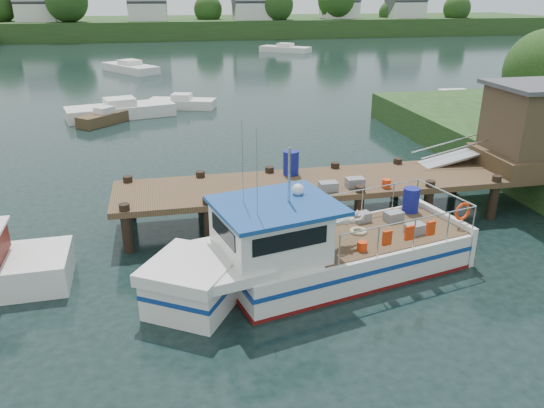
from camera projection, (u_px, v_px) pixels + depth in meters
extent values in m
plane|color=black|center=(291.00, 220.00, 18.70)|extent=(160.00, 160.00, 0.00)
cylinder|color=#332114|center=(536.00, 121.00, 26.27)|extent=(0.50, 0.50, 3.05)
cube|color=#29491E|center=(178.00, 27.00, 94.34)|extent=(140.00, 24.00, 3.00)
cylinder|color=#332114|center=(1.00, 27.00, 84.15)|extent=(0.60, 0.60, 4.20)
cylinder|color=#332114|center=(70.00, 25.00, 82.53)|extent=(0.60, 0.60, 4.80)
sphere|color=#244418|center=(67.00, 1.00, 81.20)|extent=(6.34, 6.34, 6.34)
cylinder|color=#332114|center=(143.00, 30.00, 86.80)|extent=(0.60, 0.60, 3.00)
sphere|color=#244418|center=(142.00, 15.00, 85.97)|extent=(3.96, 3.96, 3.96)
cylinder|color=#332114|center=(209.00, 26.00, 90.62)|extent=(0.60, 0.60, 3.60)
sphere|color=#244418|center=(208.00, 9.00, 89.62)|extent=(4.75, 4.75, 4.75)
cylinder|color=#332114|center=(276.00, 25.00, 88.99)|extent=(0.60, 0.60, 4.20)
sphere|color=#244418|center=(277.00, 5.00, 87.83)|extent=(5.54, 5.54, 5.54)
cylinder|color=#332114|center=(335.00, 21.00, 92.81)|extent=(0.60, 0.60, 4.80)
sphere|color=#244418|center=(336.00, 0.00, 91.48)|extent=(6.34, 6.34, 6.34)
cylinder|color=#332114|center=(389.00, 25.00, 97.08)|extent=(0.60, 0.60, 3.00)
sphere|color=#244418|center=(390.00, 13.00, 96.25)|extent=(3.96, 3.96, 3.96)
cylinder|color=#332114|center=(455.00, 24.00, 95.46)|extent=(0.60, 0.60, 3.60)
sphere|color=#244418|center=(457.00, 8.00, 94.46)|extent=(4.75, 4.75, 4.75)
cube|color=silver|center=(38.00, 14.00, 83.69)|extent=(6.00, 5.00, 3.00)
cube|color=#47474C|center=(36.00, 1.00, 82.97)|extent=(6.20, 5.09, 5.09)
cube|color=silver|center=(148.00, 13.00, 86.05)|extent=(6.00, 5.00, 3.00)
cube|color=#47474C|center=(147.00, 1.00, 85.34)|extent=(6.20, 5.09, 5.09)
cube|color=silver|center=(252.00, 13.00, 88.42)|extent=(6.00, 5.00, 3.00)
cube|color=#47474C|center=(252.00, 1.00, 87.70)|extent=(6.20, 5.09, 5.09)
cube|color=silver|center=(339.00, 12.00, 93.31)|extent=(6.00, 5.00, 3.00)
cube|color=#47474C|center=(340.00, 0.00, 92.60)|extent=(6.20, 5.09, 5.09)
cube|color=silver|center=(405.00, 11.00, 94.71)|extent=(6.00, 5.00, 3.00)
cube|color=#47474C|center=(406.00, 0.00, 94.00)|extent=(6.20, 5.09, 5.09)
cube|color=#4F3A25|center=(347.00, 182.00, 18.60)|extent=(16.00, 3.00, 0.20)
cylinder|color=black|center=(127.00, 233.00, 16.22)|extent=(0.32, 0.32, 1.90)
cylinder|color=black|center=(130.00, 202.00, 18.58)|extent=(0.32, 0.32, 1.90)
cylinder|color=black|center=(209.00, 226.00, 16.70)|extent=(0.32, 0.32, 1.90)
cylinder|color=black|center=(202.00, 197.00, 19.06)|extent=(0.32, 0.32, 1.90)
cylinder|color=black|center=(286.00, 219.00, 17.19)|extent=(0.32, 0.32, 1.90)
cylinder|color=black|center=(270.00, 191.00, 19.54)|extent=(0.32, 0.32, 1.90)
cylinder|color=black|center=(359.00, 213.00, 17.67)|extent=(0.32, 0.32, 1.90)
cylinder|color=black|center=(334.00, 187.00, 20.02)|extent=(0.32, 0.32, 1.90)
cylinder|color=black|center=(428.00, 207.00, 18.15)|extent=(0.32, 0.32, 1.90)
cylinder|color=black|center=(396.00, 182.00, 20.51)|extent=(0.32, 0.32, 1.90)
cylinder|color=black|center=(493.00, 201.00, 18.63)|extent=(0.32, 0.32, 1.90)
cylinder|color=black|center=(455.00, 178.00, 20.99)|extent=(0.32, 0.32, 1.90)
cylinder|color=black|center=(511.00, 173.00, 21.47)|extent=(0.32, 0.32, 1.90)
cube|color=#4F3A25|center=(525.00, 159.00, 19.80)|extent=(3.20, 3.00, 0.60)
cube|color=#4B3A29|center=(532.00, 122.00, 19.27)|extent=(2.60, 2.60, 2.40)
cube|color=#47474C|center=(539.00, 86.00, 18.78)|extent=(3.00, 3.00, 0.15)
cube|color=#A5A8AD|center=(456.00, 157.00, 20.19)|extent=(3.34, 0.90, 0.79)
cylinder|color=silver|center=(464.00, 147.00, 19.64)|extent=(3.34, 0.05, 0.76)
cylinder|color=silver|center=(453.00, 141.00, 20.37)|extent=(3.34, 0.05, 0.76)
cube|color=slate|center=(328.00, 186.00, 17.40)|extent=(0.60, 0.40, 0.30)
cube|color=slate|center=(355.00, 182.00, 17.78)|extent=(0.60, 0.40, 0.30)
cylinder|color=red|center=(386.00, 183.00, 17.70)|extent=(0.30, 0.30, 0.28)
cylinder|color=navy|center=(291.00, 163.00, 18.87)|extent=(0.56, 0.56, 0.85)
cube|color=silver|center=(345.00, 255.00, 15.11)|extent=(7.20, 4.15, 1.04)
cube|color=silver|center=(192.00, 290.00, 13.36)|extent=(2.64, 2.64, 1.04)
cube|color=silver|center=(191.00, 268.00, 13.11)|extent=(2.87, 2.91, 0.32)
cube|color=silver|center=(225.00, 261.00, 13.47)|extent=(2.33, 2.91, 0.27)
cube|color=navy|center=(345.00, 251.00, 15.06)|extent=(7.30, 4.20, 0.13)
cube|color=navy|center=(192.00, 286.00, 13.31)|extent=(2.69, 2.69, 0.13)
cube|color=#630F0E|center=(344.00, 270.00, 15.29)|extent=(7.29, 4.18, 0.13)
cube|color=#4F3A25|center=(377.00, 232.00, 15.34)|extent=(5.29, 3.46, 0.04)
cube|color=silver|center=(441.00, 231.00, 16.45)|extent=(0.78, 2.68, 1.22)
cube|color=silver|center=(270.00, 232.00, 13.75)|extent=(2.99, 2.85, 1.35)
cube|color=black|center=(290.00, 241.00, 12.66)|extent=(1.94, 0.48, 0.45)
cube|color=black|center=(252.00, 207.00, 14.64)|extent=(1.94, 0.48, 0.45)
cube|color=black|center=(223.00, 231.00, 13.15)|extent=(0.40, 1.59, 0.45)
cube|color=navy|center=(276.00, 205.00, 13.55)|extent=(3.57, 3.23, 0.11)
cylinder|color=silver|center=(289.00, 175.00, 13.40)|extent=(0.09, 0.09, 1.44)
cylinder|color=silver|center=(257.00, 173.00, 12.47)|extent=(0.03, 0.03, 2.17)
cylinder|color=silver|center=(243.00, 162.00, 13.23)|extent=(0.03, 0.03, 2.17)
sphere|color=silver|center=(298.00, 190.00, 14.10)|extent=(0.39, 0.39, 0.32)
cylinder|color=silver|center=(412.00, 220.00, 14.02)|extent=(4.41, 1.04, 0.04)
cylinder|color=silver|center=(359.00, 190.00, 16.12)|extent=(4.41, 1.04, 0.04)
cylinder|color=silver|center=(446.00, 192.00, 15.96)|extent=(0.59, 2.43, 0.04)
cylinder|color=silver|center=(339.00, 251.00, 13.32)|extent=(0.05, 0.05, 0.86)
cylinder|color=silver|center=(294.00, 215.00, 15.42)|extent=(0.05, 0.05, 0.86)
cylinder|color=silver|center=(378.00, 242.00, 13.78)|extent=(0.05, 0.05, 0.86)
cylinder|color=silver|center=(329.00, 209.00, 15.88)|extent=(0.05, 0.05, 0.86)
cylinder|color=silver|center=(414.00, 234.00, 14.24)|extent=(0.05, 0.05, 0.86)
cylinder|color=silver|center=(362.00, 203.00, 16.33)|extent=(0.05, 0.05, 0.86)
cylinder|color=silver|center=(448.00, 226.00, 14.70)|extent=(0.05, 0.05, 0.86)
cylinder|color=silver|center=(393.00, 197.00, 16.79)|extent=(0.05, 0.05, 0.86)
cylinder|color=silver|center=(474.00, 220.00, 15.06)|extent=(0.05, 0.05, 0.86)
cylinder|color=silver|center=(417.00, 192.00, 17.16)|extent=(0.05, 0.05, 0.86)
cube|color=slate|center=(415.00, 229.00, 15.18)|extent=(0.61, 0.47, 0.29)
cube|color=slate|center=(394.00, 216.00, 16.01)|extent=(0.61, 0.47, 0.29)
cube|color=slate|center=(362.00, 217.00, 15.96)|extent=(0.56, 0.44, 0.29)
cylinder|color=navy|center=(411.00, 200.00, 16.57)|extent=(0.61, 0.61, 0.79)
cylinder|color=red|center=(362.00, 246.00, 14.18)|extent=(0.32, 0.32, 0.27)
torus|color=#BFB28C|center=(358.00, 231.00, 15.26)|extent=(0.61, 0.61, 0.11)
torus|color=red|center=(463.00, 211.00, 15.50)|extent=(0.57, 0.21, 0.56)
cube|color=red|center=(387.00, 238.00, 13.85)|extent=(0.27, 0.14, 0.41)
cube|color=red|center=(409.00, 233.00, 14.13)|extent=(0.27, 0.14, 0.41)
cube|color=red|center=(431.00, 228.00, 14.41)|extent=(0.27, 0.14, 0.41)
imported|color=silver|center=(335.00, 220.00, 14.18)|extent=(0.50, 0.65, 1.59)
cube|color=#4F3A25|center=(105.00, 118.00, 32.11)|extent=(3.29, 3.35, 0.65)
cube|color=silver|center=(104.00, 110.00, 31.93)|extent=(1.29, 1.29, 0.41)
cube|color=silver|center=(285.00, 49.00, 69.07)|extent=(6.54, 5.84, 0.71)
cube|color=silver|center=(285.00, 45.00, 68.87)|extent=(2.42, 2.38, 0.46)
cube|color=silver|center=(121.00, 111.00, 33.70)|extent=(6.96, 3.77, 0.77)
cube|color=silver|center=(120.00, 102.00, 33.48)|extent=(2.18, 1.99, 0.50)
cube|color=silver|center=(182.00, 104.00, 36.28)|extent=(4.74, 2.87, 0.63)
cube|color=silver|center=(182.00, 97.00, 36.10)|extent=(1.53, 1.42, 0.40)
cube|color=silver|center=(455.00, 101.00, 37.12)|extent=(6.92, 2.92, 0.67)
cube|color=silver|center=(456.00, 93.00, 36.93)|extent=(2.03, 1.79, 0.43)
cube|color=silver|center=(130.00, 68.00, 52.16)|extent=(5.80, 7.12, 0.75)
cube|color=silver|center=(130.00, 62.00, 51.95)|extent=(2.47, 2.55, 0.48)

